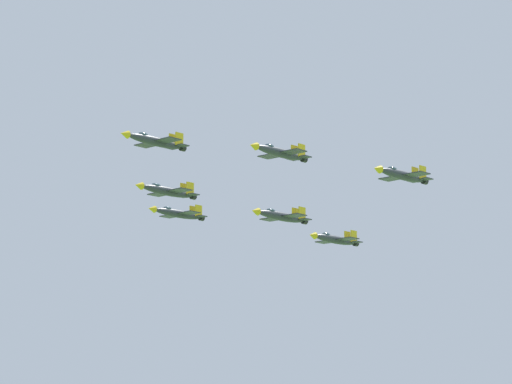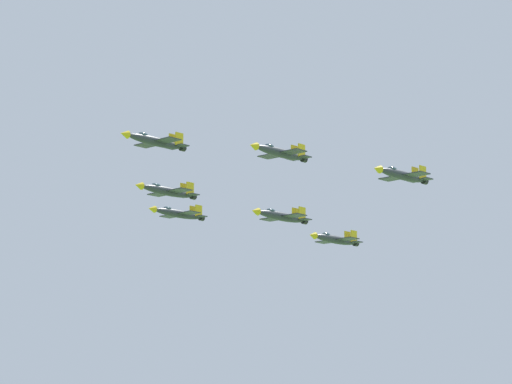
% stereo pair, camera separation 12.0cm
% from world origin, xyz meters
% --- Properties ---
extents(jet_lead, '(12.57, 9.85, 2.99)m').
position_xyz_m(jet_lead, '(12.23, -21.21, 102.93)').
color(jet_lead, '#2D3338').
extents(jet_left_wingman, '(12.49, 10.04, 3.00)m').
position_xyz_m(jet_left_wingman, '(-8.37, -19.26, 101.66)').
color(jet_left_wingman, '#2D3338').
extents(jet_right_wingman, '(13.07, 10.24, 3.11)m').
position_xyz_m(jet_right_wingman, '(6.99, -41.22, 98.80)').
color(jet_right_wingman, '#2D3338').
extents(jet_left_outer, '(12.98, 10.02, 3.08)m').
position_xyz_m(jet_left_outer, '(-28.96, -17.32, 98.44)').
color(jet_left_outer, '#2D3338').
extents(jet_right_outer, '(13.09, 10.13, 3.10)m').
position_xyz_m(jet_right_outer, '(1.75, -61.23, 98.52)').
color(jet_right_outer, '#2D3338').
extents(jet_slot_rear, '(13.19, 10.41, 3.15)m').
position_xyz_m(jet_slot_rear, '(-13.60, -39.27, 94.71)').
color(jet_slot_rear, '#2D3338').
extents(jet_trailing, '(12.78, 10.05, 3.05)m').
position_xyz_m(jet_trailing, '(-26.52, -48.31, 92.36)').
color(jet_trailing, '#2D3338').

